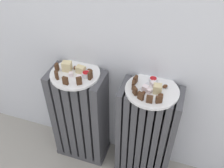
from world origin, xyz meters
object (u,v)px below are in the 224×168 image
jam_bowl_right (153,80)px  radiator_right (146,135)px  plate_left (75,74)px  plate_right (152,90)px  fork (144,86)px  jam_bowl_left (86,74)px  radiator_left (80,118)px

jam_bowl_right → radiator_right: bearing=-82.1°
plate_left → plate_right: (0.39, 0.00, 0.00)m
plate_right → fork: size_ratio=2.85×
radiator_right → jam_bowl_right: bearing=97.9°
radiator_right → plate_right: (-0.00, 0.00, 0.32)m
radiator_right → fork: (-0.04, 0.01, 0.33)m
plate_right → fork: 0.04m
jam_bowl_left → fork: jam_bowl_left is taller
jam_bowl_right → fork: jam_bowl_right is taller
radiator_left → fork: size_ratio=7.07×
jam_bowl_left → fork: size_ratio=0.47×
radiator_left → radiator_right: bearing=0.0°
plate_left → fork: 0.35m
radiator_left → plate_right: (0.39, 0.00, 0.32)m
radiator_right → fork: bearing=170.6°
radiator_left → jam_bowl_right: jam_bowl_right is taller
radiator_right → plate_right: plate_right is taller
radiator_left → fork: fork is taller
plate_left → plate_right: bearing=0.0°
radiator_left → jam_bowl_right: (0.38, 0.06, 0.34)m
radiator_left → fork: bearing=1.1°
jam_bowl_right → fork: 0.06m
plate_left → radiator_left: bearing=-104.0°
plate_left → jam_bowl_right: (0.38, 0.06, 0.02)m
jam_bowl_right → fork: bearing=-122.3°
radiator_left → jam_bowl_left: size_ratio=15.17×
fork → plate_left: bearing=-178.9°
plate_right → jam_bowl_left: size_ratio=6.11×
radiator_left → radiator_right: size_ratio=1.00×
plate_left → jam_bowl_left: (0.06, -0.01, 0.02)m
plate_right → plate_left: bearing=180.0°
plate_left → jam_bowl_right: bearing=8.5°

